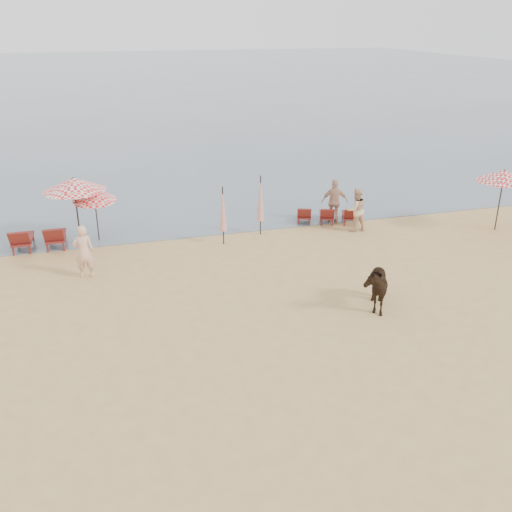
% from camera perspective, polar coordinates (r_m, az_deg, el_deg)
% --- Properties ---
extents(ground, '(120.00, 120.00, 0.00)m').
position_cam_1_polar(ground, '(14.01, 5.82, -11.81)').
color(ground, tan).
rests_on(ground, ground).
extents(sea, '(160.00, 140.00, 0.06)m').
position_cam_1_polar(sea, '(91.10, -13.85, 17.08)').
color(sea, '#51606B').
rests_on(sea, ground).
extents(lounger_cluster_left, '(1.88, 1.81, 0.66)m').
position_cam_1_polar(lounger_cluster_left, '(22.43, -20.93, 1.75)').
color(lounger_cluster_left, maroon).
rests_on(lounger_cluster_left, ground).
extents(lounger_cluster_right, '(2.80, 2.20, 0.54)m').
position_cam_1_polar(lounger_cluster_right, '(23.91, 7.10, 4.14)').
color(lounger_cluster_right, maroon).
rests_on(lounger_cluster_right, ground).
extents(umbrella_open_left_a, '(2.28, 2.28, 2.60)m').
position_cam_1_polar(umbrella_open_left_a, '(21.89, -17.77, 6.84)').
color(umbrella_open_left_a, black).
rests_on(umbrella_open_left_a, ground).
extents(umbrella_open_left_b, '(1.62, 1.66, 2.07)m').
position_cam_1_polar(umbrella_open_left_b, '(22.24, -15.87, 5.85)').
color(umbrella_open_left_b, black).
rests_on(umbrella_open_left_b, ground).
extents(umbrella_open_right, '(2.04, 2.04, 2.49)m').
position_cam_1_polar(umbrella_open_right, '(24.41, 23.55, 7.37)').
color(umbrella_open_right, black).
rests_on(umbrella_open_right, ground).
extents(umbrella_closed_left, '(0.29, 0.29, 2.39)m').
position_cam_1_polar(umbrella_closed_left, '(22.12, 0.46, 5.76)').
color(umbrella_closed_left, black).
rests_on(umbrella_closed_left, ground).
extents(umbrella_closed_right, '(0.27, 0.27, 2.24)m').
position_cam_1_polar(umbrella_closed_right, '(21.17, -3.33, 4.69)').
color(umbrella_closed_right, black).
rests_on(umbrella_closed_right, ground).
extents(cow, '(1.35, 1.89, 1.46)m').
position_cam_1_polar(cow, '(16.99, 11.68, -2.81)').
color(cow, black).
rests_on(cow, ground).
extents(beachgoer_left, '(0.66, 0.43, 1.80)m').
position_cam_1_polar(beachgoer_left, '(19.35, -16.85, 0.43)').
color(beachgoer_left, '#E2AA8D').
rests_on(beachgoer_left, ground).
extents(beachgoer_right_a, '(0.91, 0.74, 1.76)m').
position_cam_1_polar(beachgoer_right_a, '(23.04, 9.95, 4.58)').
color(beachgoer_right_a, '#DCB089').
rests_on(beachgoer_right_a, ground).
extents(beachgoer_right_b, '(1.17, 0.74, 1.85)m').
position_cam_1_polar(beachgoer_right_b, '(23.81, 7.86, 5.42)').
color(beachgoer_right_b, tan).
rests_on(beachgoer_right_b, ground).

